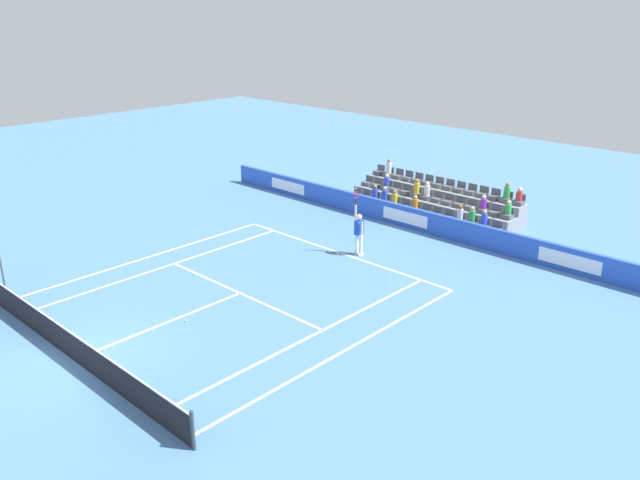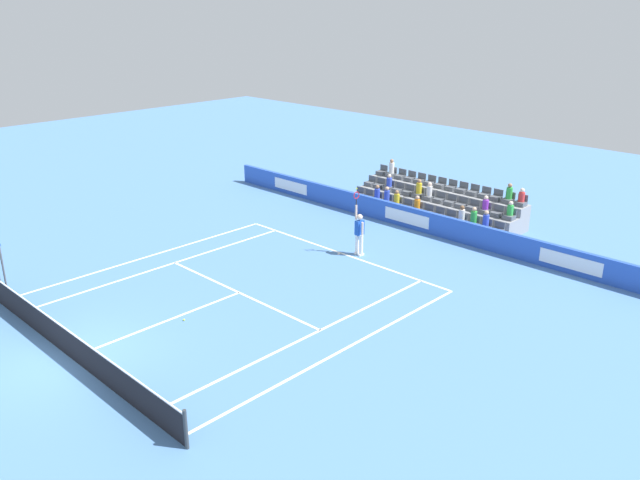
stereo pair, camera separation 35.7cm
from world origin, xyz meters
name	(u,v)px [view 2 (the right image)]	position (x,y,z in m)	size (l,w,h in m)	color
ground_plane	(71,358)	(0.00, 0.00, 0.00)	(80.00, 80.00, 0.00)	#4C7AB2
line_baseline	(341,253)	(0.00, -11.89, 0.00)	(10.97, 0.10, 0.01)	white
line_service	(239,293)	(0.00, -6.40, 0.00)	(8.23, 0.10, 0.01)	white
line_centre_service	(164,322)	(0.00, -3.20, 0.00)	(0.10, 6.40, 0.01)	white
line_singles_sideline_left	(165,266)	(4.12, -5.95, 0.00)	(0.10, 11.89, 0.01)	white
line_singles_sideline_right	(310,335)	(-4.12, -5.95, 0.00)	(0.10, 11.89, 0.01)	white
line_doubles_sideline_left	(147,257)	(5.49, -5.95, 0.00)	(0.10, 11.89, 0.01)	white
line_doubles_sideline_right	(342,350)	(-5.49, -5.95, 0.00)	(0.10, 11.89, 0.01)	white
line_centre_mark	(339,254)	(0.00, -11.79, 0.00)	(0.10, 0.20, 0.01)	white
sponsor_barrier	(408,217)	(0.00, -16.52, 0.50)	(23.59, 0.22, 1.01)	blue
tennis_net	(69,343)	(0.00, 0.00, 0.49)	(11.97, 0.10, 1.07)	#33383D
tennis_player	(359,232)	(-0.65, -12.28, 0.99)	(0.52, 0.38, 2.85)	white
stadium_stand	(437,206)	(-0.02, -18.82, 0.55)	(8.68, 2.85, 2.20)	gray
loose_tennis_ball	(184,320)	(-0.41, -3.72, 0.03)	(0.07, 0.07, 0.07)	#D1E533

